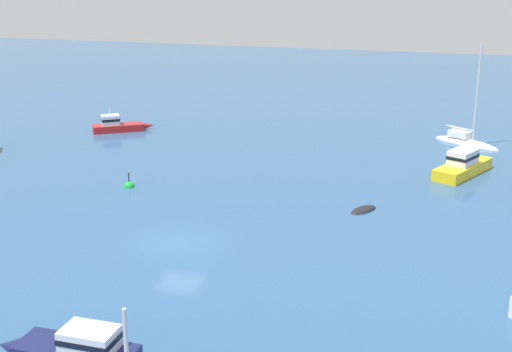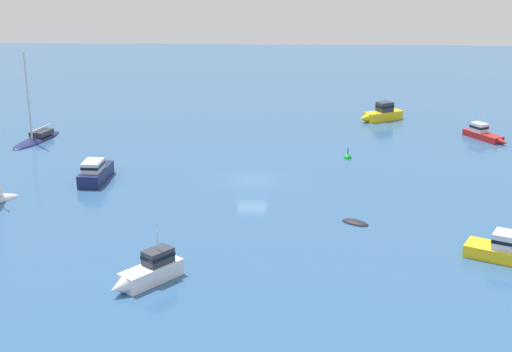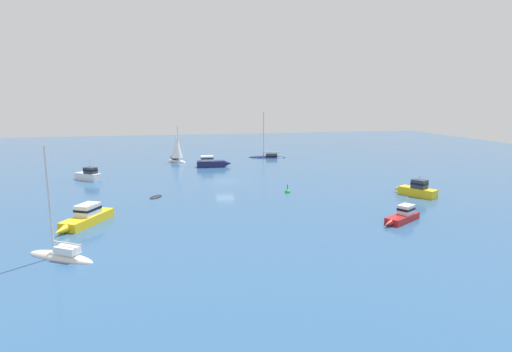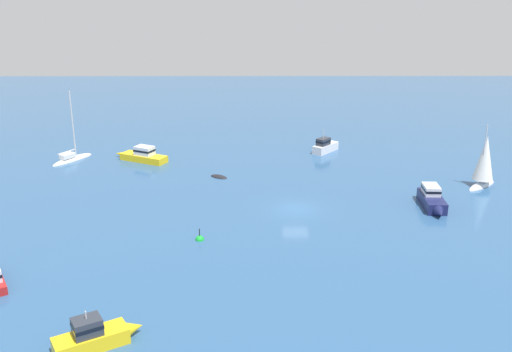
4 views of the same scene
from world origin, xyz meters
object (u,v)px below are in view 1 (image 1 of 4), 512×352
Objects in this scene: powerboat at (118,125)px; yacht at (466,142)px; motor_cruiser at (464,165)px; rib at (363,210)px; channel_buoy at (129,187)px.

yacht is (30.59, 3.33, -0.36)m from powerboat.
motor_cruiser is (30.35, -5.49, 0.13)m from powerboat.
channel_buoy is (-16.54, 0.71, 0.01)m from rib.
channel_buoy is (7.53, -14.58, -0.56)m from powerboat.
yacht is at bearing -25.33° from powerboat.
yacht reaches higher than channel_buoy.
powerboat is at bearing -141.57° from yacht.
rib is (-6.28, -9.80, -0.70)m from motor_cruiser.
powerboat is at bearing 106.70° from motor_cruiser.
channel_buoy is at bearing 138.67° from motor_cruiser.
rib is (-6.52, -18.62, -0.21)m from yacht.
powerboat is 0.58× the size of yacht.
motor_cruiser is 3.08× the size of rib.
yacht reaches higher than motor_cruiser.
rib is at bearing -63.96° from powerboat.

